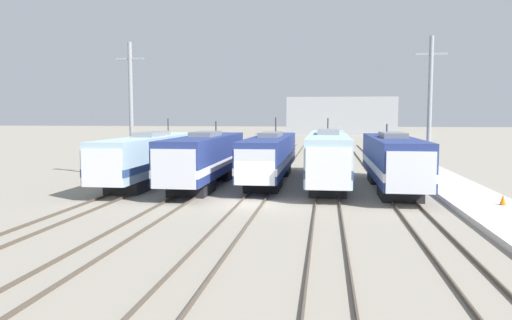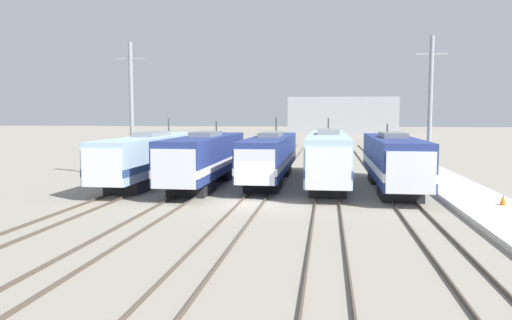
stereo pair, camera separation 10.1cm
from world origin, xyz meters
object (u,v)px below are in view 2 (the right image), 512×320
(catenary_tower_left, at_px, (132,109))
(catenary_tower_right, at_px, (430,108))
(locomotive_far_right, at_px, (393,161))
(locomotive_center, at_px, (270,156))
(traffic_cone, at_px, (503,200))
(locomotive_center_right, at_px, (328,157))
(locomotive_center_left, at_px, (204,158))
(locomotive_far_left, at_px, (151,157))

(catenary_tower_left, height_order, catenary_tower_right, same)
(locomotive_far_right, distance_m, catenary_tower_left, 21.65)
(locomotive_center, distance_m, traffic_cone, 17.70)
(catenary_tower_left, bearing_deg, locomotive_center_right, -5.66)
(locomotive_center_right, bearing_deg, locomotive_far_right, -25.15)
(locomotive_far_right, relative_size, traffic_cone, 27.36)
(catenary_tower_right, bearing_deg, locomotive_center, -177.85)
(locomotive_center_right, height_order, catenary_tower_left, catenary_tower_left)
(locomotive_center, bearing_deg, catenary_tower_right, 2.15)
(catenary_tower_left, bearing_deg, catenary_tower_right, 0.00)
(locomotive_center_left, distance_m, catenary_tower_right, 17.78)
(locomotive_far_left, bearing_deg, locomotive_center_right, 4.49)
(locomotive_center_right, bearing_deg, catenary_tower_right, 11.83)
(locomotive_far_right, height_order, traffic_cone, locomotive_far_right)
(locomotive_center_right, distance_m, catenary_tower_left, 16.88)
(locomotive_far_left, xyz_separation_m, locomotive_center_left, (4.60, -1.12, 0.04))
(traffic_cone, bearing_deg, locomotive_center, 144.65)
(locomotive_center_right, bearing_deg, traffic_cone, -42.73)
(locomotive_far_left, height_order, locomotive_far_right, locomotive_far_left)
(catenary_tower_right, bearing_deg, locomotive_center_right, -168.17)
(locomotive_far_left, bearing_deg, locomotive_center, 13.72)
(locomotive_center_right, height_order, traffic_cone, locomotive_center_right)
(locomotive_center_right, relative_size, traffic_cone, 32.33)
(locomotive_center, relative_size, catenary_tower_left, 1.64)
(locomotive_center_left, bearing_deg, locomotive_far_right, 0.18)
(locomotive_center, relative_size, catenary_tower_right, 1.64)
(locomotive_center, bearing_deg, locomotive_center_left, -143.81)
(locomotive_far_left, relative_size, locomotive_center_right, 0.96)
(locomotive_center_left, height_order, catenary_tower_right, catenary_tower_right)
(locomotive_center, xyz_separation_m, locomotive_center_right, (4.60, -1.16, 0.13))
(locomotive_center_left, relative_size, locomotive_center, 0.88)
(locomotive_far_left, relative_size, traffic_cone, 30.98)
(catenary_tower_right, distance_m, traffic_cone, 12.08)
(locomotive_center, height_order, locomotive_far_right, locomotive_center)
(catenary_tower_right, relative_size, traffic_cone, 19.18)
(catenary_tower_left, bearing_deg, locomotive_center, -2.25)
(locomotive_far_right, relative_size, catenary_tower_left, 1.43)
(catenary_tower_left, distance_m, catenary_tower_right, 24.14)
(locomotive_center, bearing_deg, locomotive_center_right, -14.17)
(locomotive_far_left, distance_m, traffic_cone, 24.94)
(locomotive_center, height_order, catenary_tower_right, catenary_tower_right)
(locomotive_center_left, distance_m, locomotive_center, 5.70)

